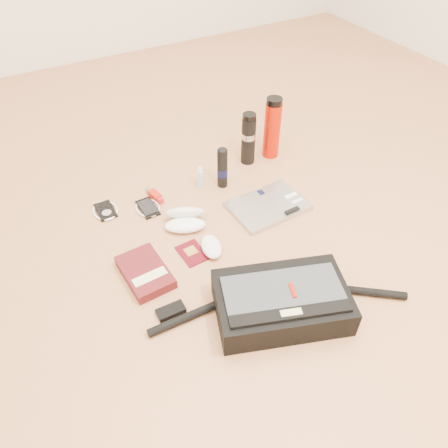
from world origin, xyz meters
The scene contains 14 objects.
ground centered at (0.00, 0.00, 0.00)m, with size 4.00×4.00×0.00m, color #B97A4D.
messenger_bag centered at (-0.04, -0.28, 0.05)m, with size 0.81×0.38×0.12m.
laptop centered at (0.21, 0.17, 0.01)m, with size 0.31×0.22×0.03m.
book centered at (-0.36, 0.07, 0.02)m, with size 0.15×0.22×0.04m.
passport centered at (-0.17, 0.09, 0.00)m, with size 0.09×0.12×0.01m.
mouse centered at (-0.10, 0.07, 0.02)m, with size 0.10×0.14×0.04m.
sunglasses_case centered at (-0.13, 0.24, 0.03)m, with size 0.20×0.19×0.09m.
ipod centered at (-0.38, 0.47, 0.01)m, with size 0.10×0.11×0.01m.
phone centered at (-0.22, 0.40, 0.01)m, with size 0.10×0.12×0.01m.
inhaler centered at (-0.17, 0.46, 0.01)m, with size 0.04×0.11×0.03m.
spray_bottle centered at (0.03, 0.43, 0.05)m, with size 0.03×0.03×0.10m.
aerosol_can centered at (0.12, 0.39, 0.09)m, with size 0.05×0.05×0.19m.
thermos_black centered at (0.31, 0.49, 0.12)m, with size 0.08×0.08×0.24m.
thermos_red centered at (0.43, 0.49, 0.14)m, with size 0.10×0.10×0.29m.
Camera 1 is at (-0.61, -0.93, 1.18)m, focal length 35.00 mm.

